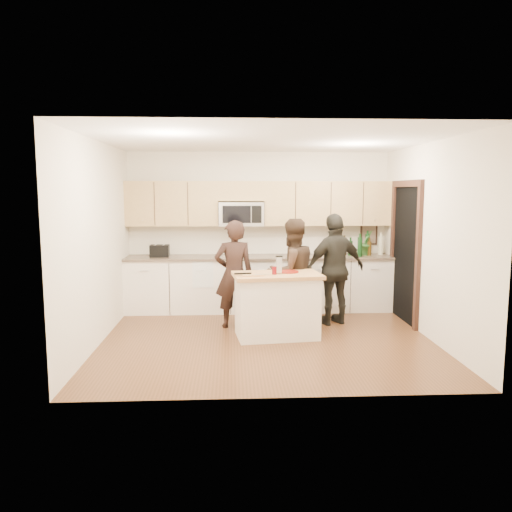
{
  "coord_description": "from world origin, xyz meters",
  "views": [
    {
      "loc": [
        -0.48,
        -6.7,
        2.03
      ],
      "look_at": [
        -0.13,
        0.35,
        1.11
      ],
      "focal_mm": 35.0,
      "sensor_mm": 36.0,
      "label": 1
    }
  ],
  "objects_px": {
    "woman_left": "(234,274)",
    "woman_center": "(292,273)",
    "island": "(277,305)",
    "toaster": "(160,251)",
    "woman_right": "(335,269)"
  },
  "relations": [
    {
      "from": "island",
      "to": "woman_left",
      "type": "height_order",
      "value": "woman_left"
    },
    {
      "from": "toaster",
      "to": "woman_left",
      "type": "relative_size",
      "value": 0.19
    },
    {
      "from": "toaster",
      "to": "woman_right",
      "type": "bearing_deg",
      "value": -18.3
    },
    {
      "from": "island",
      "to": "woman_left",
      "type": "relative_size",
      "value": 0.79
    },
    {
      "from": "woman_left",
      "to": "island",
      "type": "bearing_deg",
      "value": 127.99
    },
    {
      "from": "toaster",
      "to": "woman_center",
      "type": "xyz_separation_m",
      "value": [
        2.11,
        -1.02,
        -0.23
      ]
    },
    {
      "from": "toaster",
      "to": "woman_left",
      "type": "distance_m",
      "value": 1.62
    },
    {
      "from": "toaster",
      "to": "woman_right",
      "type": "distance_m",
      "value": 2.94
    },
    {
      "from": "woman_left",
      "to": "woman_center",
      "type": "height_order",
      "value": "woman_center"
    },
    {
      "from": "island",
      "to": "woman_right",
      "type": "bearing_deg",
      "value": 27.67
    },
    {
      "from": "island",
      "to": "woman_center",
      "type": "bearing_deg",
      "value": 56.79
    },
    {
      "from": "woman_right",
      "to": "woman_center",
      "type": "bearing_deg",
      "value": -12.28
    },
    {
      "from": "woman_center",
      "to": "woman_right",
      "type": "bearing_deg",
      "value": 164.61
    },
    {
      "from": "island",
      "to": "woman_center",
      "type": "xyz_separation_m",
      "value": [
        0.27,
        0.55,
        0.36
      ]
    },
    {
      "from": "island",
      "to": "woman_center",
      "type": "relative_size",
      "value": 0.78
    }
  ]
}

